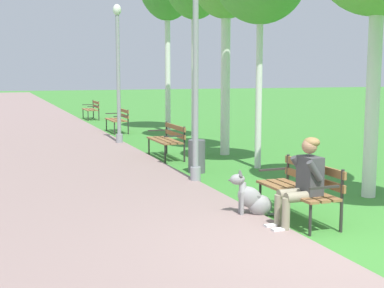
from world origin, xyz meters
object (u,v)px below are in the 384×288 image
object	(u,v)px
park_bench_far	(118,118)
lamp_post_near	(196,66)
park_bench_mid	(168,138)
person_seated_on_near_bench	(303,179)
park_bench_near	(302,185)
litter_bin	(197,156)
lamp_post_mid	(118,73)
dog_grey	(253,199)
park_bench_furthest	(92,108)

from	to	relation	value
park_bench_far	lamp_post_near	xyz separation A→B (m)	(-0.53, -9.05, 1.73)
park_bench_mid	person_seated_on_near_bench	bearing A→B (deg)	-91.32
park_bench_far	lamp_post_near	distance (m)	9.23
park_bench_near	park_bench_mid	xyz separation A→B (m)	(-0.06, 5.99, 0.00)
park_bench_mid	lamp_post_near	bearing A→B (deg)	-97.86
park_bench_mid	litter_bin	bearing A→B (deg)	-90.74
lamp_post_mid	park_bench_far	bearing A→B (deg)	77.69
lamp_post_mid	dog_grey	bearing A→B (deg)	-89.63
lamp_post_mid	park_bench_near	bearing A→B (deg)	-86.13
person_seated_on_near_bench	lamp_post_near	xyz separation A→B (m)	(-0.26, 3.37, 1.56)
park_bench_mid	park_bench_far	world-z (taller)	same
park_bench_near	park_bench_mid	bearing A→B (deg)	90.59
park_bench_furthest	park_bench_far	bearing A→B (deg)	-90.49
lamp_post_mid	person_seated_on_near_bench	bearing A→B (deg)	-87.54
park_bench_near	lamp_post_mid	size ratio (longest dim) A/B	0.37
park_bench_mid	park_bench_far	bearing A→B (deg)	88.86
lamp_post_mid	park_bench_mid	bearing A→B (deg)	-79.68
person_seated_on_near_bench	dog_grey	bearing A→B (deg)	114.01
park_bench_furthest	litter_bin	world-z (taller)	park_bench_furthest
park_bench_furthest	lamp_post_near	distance (m)	14.81
person_seated_on_near_bench	litter_bin	bearing A→B (deg)	88.41
park_bench_far	park_bench_near	bearing A→B (deg)	-90.28
park_bench_far	lamp_post_mid	xyz separation A→B (m)	(-0.67, -3.07, 1.60)
park_bench_far	litter_bin	world-z (taller)	park_bench_far
park_bench_furthest	person_seated_on_near_bench	size ratio (longest dim) A/B	1.20
park_bench_far	person_seated_on_near_bench	bearing A→B (deg)	-91.23
dog_grey	litter_bin	size ratio (longest dim) A/B	1.17
dog_grey	litter_bin	bearing A→B (deg)	82.45
park_bench_mid	dog_grey	distance (m)	5.59
litter_bin	dog_grey	bearing A→B (deg)	-97.55
park_bench_mid	dog_grey	bearing A→B (deg)	-95.06
park_bench_mid	lamp_post_near	xyz separation A→B (m)	(-0.41, -2.97, 1.73)
park_bench_mid	person_seated_on_near_bench	distance (m)	6.35
park_bench_mid	litter_bin	size ratio (longest dim) A/B	2.14
park_bench_far	park_bench_mid	bearing A→B (deg)	-91.14
park_bench_furthest	lamp_post_near	world-z (taller)	lamp_post_near
park_bench_near	park_bench_far	size ratio (longest dim) A/B	1.00
park_bench_mid	park_bench_furthest	size ratio (longest dim) A/B	1.00
park_bench_furthest	dog_grey	world-z (taller)	park_bench_furthest
park_bench_near	litter_bin	distance (m)	3.95
park_bench_mid	park_bench_near	bearing A→B (deg)	-89.41
park_bench_near	lamp_post_mid	world-z (taller)	lamp_post_mid
park_bench_mid	person_seated_on_near_bench	world-z (taller)	person_seated_on_near_bench
park_bench_mid	lamp_post_mid	size ratio (longest dim) A/B	0.37
park_bench_far	litter_bin	bearing A→B (deg)	-91.04
park_bench_far	person_seated_on_near_bench	distance (m)	12.42
park_bench_near	park_bench_furthest	bearing A→B (deg)	89.65
person_seated_on_near_bench	park_bench_near	bearing A→B (deg)	59.26
park_bench_near	park_bench_far	xyz separation A→B (m)	(0.06, 12.07, 0.00)
lamp_post_near	lamp_post_mid	size ratio (longest dim) A/B	1.07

